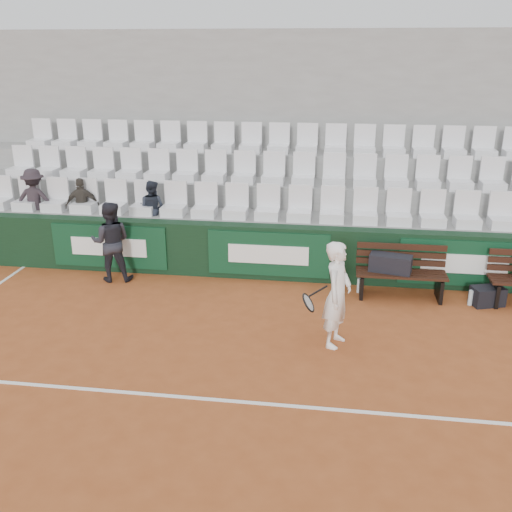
{
  "coord_description": "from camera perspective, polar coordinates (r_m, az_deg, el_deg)",
  "views": [
    {
      "loc": [
        0.93,
        -5.76,
        4.01
      ],
      "look_at": [
        -0.22,
        2.4,
        1.0
      ],
      "focal_mm": 40.0,
      "sensor_mm": 36.0,
      "label": 1
    }
  ],
  "objects": [
    {
      "name": "sports_bag_ground",
      "position": [
        10.19,
        22.14,
        -3.73
      ],
      "size": [
        0.58,
        0.45,
        0.31
      ],
      "primitive_type": "cube",
      "rotation": [
        0.0,
        0.0,
        0.31
      ],
      "color": "black",
      "rests_on": "ground"
    },
    {
      "name": "grandstand_tier_mid",
      "position": [
        11.84,
        3.23,
        3.93
      ],
      "size": [
        18.0,
        0.95,
        1.45
      ],
      "primitive_type": "cube",
      "color": "gray",
      "rests_on": "ground"
    },
    {
      "name": "spectator_a",
      "position": [
        12.06,
        -21.49,
        7.29
      ],
      "size": [
        0.87,
        0.57,
        1.26
      ],
      "primitive_type": "imported",
      "rotation": [
        0.0,
        0.0,
        3.27
      ],
      "color": "#271F25",
      "rests_on": "grandstand_tier_front"
    },
    {
      "name": "water_bottle_near",
      "position": [
        10.08,
        10.26,
        -2.91
      ],
      "size": [
        0.07,
        0.07,
        0.26
      ],
      "primitive_type": "cylinder",
      "color": "silver",
      "rests_on": "ground"
    },
    {
      "name": "back_barrier",
      "position": [
        10.4,
        2.82,
        0.32
      ],
      "size": [
        18.0,
        0.34,
        1.0
      ],
      "color": "black",
      "rests_on": "ground"
    },
    {
      "name": "ball_kid",
      "position": [
        10.58,
        -14.3,
        1.39
      ],
      "size": [
        0.81,
        0.68,
        1.47
      ],
      "primitive_type": "imported",
      "rotation": [
        0.0,
        0.0,
        3.34
      ],
      "color": "black",
      "rests_on": "ground"
    },
    {
      "name": "seat_row_back",
      "position": [
        12.28,
        3.69,
        11.62
      ],
      "size": [
        11.9,
        0.44,
        0.63
      ],
      "primitive_type": "cube",
      "color": "silver",
      "rests_on": "grandstand_tier_back"
    },
    {
      "name": "spectator_b",
      "position": [
        11.63,
        -17.18,
        6.97
      ],
      "size": [
        0.7,
        0.48,
        1.1
      ],
      "primitive_type": "imported",
      "rotation": [
        0.0,
        0.0,
        3.5
      ],
      "color": "#37322C",
      "rests_on": "grandstand_tier_front"
    },
    {
      "name": "water_bottle_far",
      "position": [
        10.09,
        20.65,
        -3.93
      ],
      "size": [
        0.07,
        0.07,
        0.26
      ],
      "primitive_type": "cylinder",
      "color": "#AEBFC6",
      "rests_on": "ground"
    },
    {
      "name": "bench_left",
      "position": [
        10.0,
        14.21,
        -2.82
      ],
      "size": [
        1.5,
        0.56,
        0.45
      ],
      "primitive_type": "cube",
      "color": "black",
      "rests_on": "ground"
    },
    {
      "name": "seat_row_front",
      "position": [
        10.6,
        2.76,
        5.32
      ],
      "size": [
        11.9,
        0.44,
        0.63
      ],
      "primitive_type": "cube",
      "color": "silver",
      "rests_on": "grandstand_tier_front"
    },
    {
      "name": "ground",
      "position": [
        7.08,
        -0.96,
        -14.44
      ],
      "size": [
        80.0,
        80.0,
        0.0
      ],
      "primitive_type": "plane",
      "color": "#9E4C23",
      "rests_on": "ground"
    },
    {
      "name": "seat_row_mid",
      "position": [
        11.42,
        3.25,
        8.7
      ],
      "size": [
        11.9,
        0.44,
        0.63
      ],
      "primitive_type": "cube",
      "color": "silver",
      "rests_on": "grandstand_tier_mid"
    },
    {
      "name": "grandstand_tier_front",
      "position": [
        11.0,
        2.77,
        1.44
      ],
      "size": [
        18.0,
        0.95,
        1.0
      ],
      "primitive_type": "cube",
      "color": "gray",
      "rests_on": "ground"
    },
    {
      "name": "court_baseline",
      "position": [
        7.08,
        -0.96,
        -14.42
      ],
      "size": [
        18.0,
        0.06,
        0.01
      ],
      "primitive_type": "cube",
      "color": "white",
      "rests_on": "ground"
    },
    {
      "name": "grandstand_rear_wall",
      "position": [
        13.07,
        3.97,
        12.06
      ],
      "size": [
        18.0,
        0.3,
        4.4
      ],
      "primitive_type": "cube",
      "color": "gray",
      "rests_on": "ground"
    },
    {
      "name": "sports_bag_left",
      "position": [
        9.87,
        13.3,
        -0.72
      ],
      "size": [
        0.74,
        0.45,
        0.3
      ],
      "primitive_type": "cube",
      "rotation": [
        0.0,
        0.0,
        -0.23
      ],
      "color": "black",
      "rests_on": "bench_left"
    },
    {
      "name": "grandstand_tier_back",
      "position": [
        12.69,
        3.62,
        6.08
      ],
      "size": [
        18.0,
        0.95,
        1.9
      ],
      "primitive_type": "cube",
      "color": "gray",
      "rests_on": "ground"
    },
    {
      "name": "spectator_c",
      "position": [
        11.11,
        -10.48,
        6.94
      ],
      "size": [
        0.61,
        0.53,
        1.1
      ],
      "primitive_type": "imported",
      "rotation": [
        0.0,
        0.0,
        2.91
      ],
      "color": "#1F242F",
      "rests_on": "grandstand_tier_front"
    },
    {
      "name": "tennis_player",
      "position": [
        8.06,
        8.12,
        -3.83
      ],
      "size": [
        0.76,
        0.65,
        1.55
      ],
      "color": "white",
      "rests_on": "ground"
    }
  ]
}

